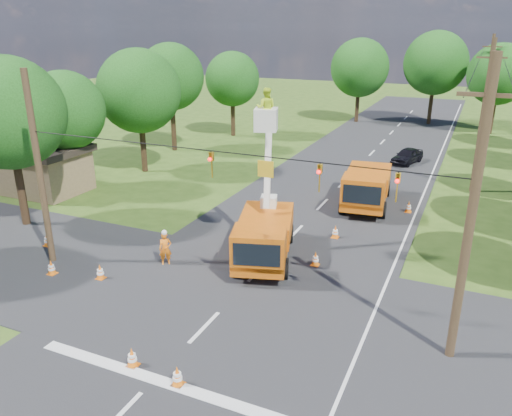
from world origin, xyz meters
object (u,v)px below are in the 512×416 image
at_px(traffic_cone_6, 47,240).
at_px(tree_left_e, 171,77).
at_px(pole_right_near, 471,217).
at_px(traffic_cone_2, 315,259).
at_px(tree_left_b, 8,113).
at_px(tree_left_d, 139,91).
at_px(ground_worker, 165,249).
at_px(tree_left_c, 65,111).
at_px(traffic_cone_5, 51,267).
at_px(traffic_cone_7, 409,207).
at_px(traffic_cone_4, 100,272).
at_px(pole_right_far, 486,86).
at_px(pole_left, 39,171).
at_px(pole_right_mid, 483,117).
at_px(tree_left_f, 232,79).
at_px(traffic_cone_0, 132,357).
at_px(bucket_truck, 264,226).
at_px(traffic_cone_3, 335,232).
at_px(shed, 44,169).
at_px(tree_far_a, 360,68).
at_px(second_truck, 366,186).
at_px(tree_far_b, 436,63).
at_px(tree_far_c, 499,74).
at_px(traffic_cone_1, 177,376).

relative_size(traffic_cone_6, tree_left_e, 0.08).
bearing_deg(pole_right_near, traffic_cone_6, 176.51).
bearing_deg(traffic_cone_2, tree_left_b, -174.26).
bearing_deg(tree_left_d, ground_worker, -50.73).
distance_m(tree_left_c, tree_left_d, 6.22).
height_order(traffic_cone_5, traffic_cone_7, same).
bearing_deg(traffic_cone_5, traffic_cone_4, 13.59).
height_order(pole_right_far, tree_left_c, pole_right_far).
height_order(pole_right_near, tree_left_c, pole_right_near).
relative_size(pole_left, tree_left_b, 0.97).
height_order(pole_right_mid, tree_left_f, pole_right_mid).
distance_m(pole_right_mid, tree_left_b, 28.63).
distance_m(traffic_cone_0, pole_right_mid, 27.11).
bearing_deg(tree_left_c, ground_worker, -30.15).
distance_m(bucket_truck, ground_worker, 4.77).
xyz_separation_m(traffic_cone_3, pole_right_mid, (6.34, 11.75, 4.75)).
bearing_deg(traffic_cone_7, pole_left, -136.57).
bearing_deg(traffic_cone_0, traffic_cone_2, 71.33).
relative_size(pole_right_near, tree_left_f, 1.19).
bearing_deg(tree_left_c, traffic_cone_5, -51.43).
relative_size(shed, tree_far_a, 0.58).
height_order(traffic_cone_2, pole_left, pole_left).
xyz_separation_m(pole_right_near, shed, (-26.50, 8.00, -3.49)).
xyz_separation_m(bucket_truck, ground_worker, (-4.02, -2.41, -0.90)).
distance_m(traffic_cone_7, pole_right_far, 26.77).
bearing_deg(traffic_cone_4, second_truck, 59.12).
bearing_deg(tree_left_b, traffic_cone_0, -30.50).
distance_m(traffic_cone_2, pole_left, 13.26).
height_order(second_truck, pole_right_mid, pole_right_mid).
relative_size(ground_worker, traffic_cone_3, 2.28).
height_order(traffic_cone_4, pole_right_far, pole_right_far).
distance_m(traffic_cone_6, tree_far_a, 42.64).
distance_m(pole_right_mid, pole_right_far, 20.00).
relative_size(traffic_cone_2, traffic_cone_4, 1.00).
xyz_separation_m(traffic_cone_7, tree_left_d, (-20.15, 1.13, 5.77)).
xyz_separation_m(bucket_truck, pole_left, (-9.21, -4.33, 2.79)).
relative_size(traffic_cone_5, pole_right_mid, 0.07).
relative_size(traffic_cone_5, pole_right_far, 0.07).
height_order(traffic_cone_4, tree_far_b, tree_far_b).
relative_size(traffic_cone_4, tree_far_b, 0.07).
height_order(pole_right_mid, tree_far_c, pole_right_mid).
relative_size(tree_left_c, tree_far_c, 0.88).
bearing_deg(traffic_cone_1, pole_left, 153.65).
bearing_deg(tree_far_c, pole_left, -114.34).
height_order(traffic_cone_6, pole_right_far, pole_right_far).
height_order(pole_right_far, tree_left_e, pole_right_far).
distance_m(traffic_cone_4, tree_left_c, 14.95).
distance_m(pole_right_near, pole_left, 18.01).
height_order(bucket_truck, traffic_cone_5, bucket_truck).
xyz_separation_m(traffic_cone_0, pole_right_far, (9.55, 44.92, 4.75)).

